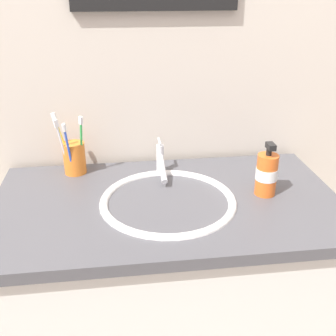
# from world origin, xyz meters

# --- Properties ---
(tiled_wall_back) EXTENTS (2.18, 0.04, 2.40)m
(tiled_wall_back) POSITION_xyz_m (0.00, 0.32, 1.20)
(tiled_wall_back) COLOR beige
(tiled_wall_back) RESTS_ON ground
(vanity_counter) EXTENTS (0.98, 0.56, 0.92)m
(vanity_counter) POSITION_xyz_m (0.00, 0.00, 0.46)
(vanity_counter) COLOR silver
(vanity_counter) RESTS_ON ground
(sink_basin) EXTENTS (0.38, 0.38, 0.12)m
(sink_basin) POSITION_xyz_m (0.00, -0.01, 0.88)
(sink_basin) COLOR white
(sink_basin) RESTS_ON vanity_counter
(faucet) EXTENTS (0.02, 0.16, 0.10)m
(faucet) POSITION_xyz_m (0.00, 0.16, 0.96)
(faucet) COLOR silver
(faucet) RESTS_ON sink_basin
(toothbrush_cup) EXTENTS (0.07, 0.07, 0.10)m
(toothbrush_cup) POSITION_xyz_m (-0.27, 0.22, 0.97)
(toothbrush_cup) COLOR orange
(toothbrush_cup) RESTS_ON vanity_counter
(toothbrush_white) EXTENTS (0.04, 0.03, 0.18)m
(toothbrush_white) POSITION_xyz_m (-0.30, 0.20, 1.03)
(toothbrush_white) COLOR white
(toothbrush_white) RESTS_ON toothbrush_cup
(toothbrush_green) EXTENTS (0.02, 0.03, 0.19)m
(toothbrush_green) POSITION_xyz_m (-0.24, 0.20, 1.03)
(toothbrush_green) COLOR green
(toothbrush_green) RESTS_ON toothbrush_cup
(toothbrush_blue) EXTENTS (0.02, 0.04, 0.18)m
(toothbrush_blue) POSITION_xyz_m (-0.28, 0.18, 1.03)
(toothbrush_blue) COLOR blue
(toothbrush_blue) RESTS_ON toothbrush_cup
(toothbrush_yellow) EXTENTS (0.06, 0.01, 0.19)m
(toothbrush_yellow) POSITION_xyz_m (-0.30, 0.22, 1.03)
(toothbrush_yellow) COLOR yellow
(toothbrush_yellow) RESTS_ON toothbrush_cup
(soap_dispenser) EXTENTS (0.06, 0.06, 0.16)m
(soap_dispenser) POSITION_xyz_m (0.28, 0.00, 0.98)
(soap_dispenser) COLOR orange
(soap_dispenser) RESTS_ON vanity_counter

